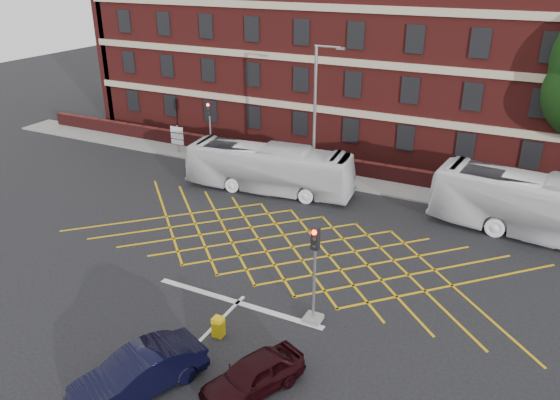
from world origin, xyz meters
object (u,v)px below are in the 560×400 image
at_px(car_maroon, 253,375).
at_px(traffic_light_near, 314,284).
at_px(traffic_light_far, 211,137).
at_px(bus_left, 269,168).
at_px(car_navy, 139,373).
at_px(street_lamp, 315,141).
at_px(direction_signs, 177,136).
at_px(utility_cabinet, 218,327).
at_px(bus_right, 551,209).

xyz_separation_m(car_maroon, traffic_light_near, (0.27, 4.52, 1.12)).
bearing_deg(traffic_light_far, bus_left, -26.69).
height_order(car_navy, street_lamp, street_lamp).
relative_size(car_maroon, direction_signs, 1.72).
distance_m(bus_left, car_maroon, 17.61).
height_order(car_navy, utility_cabinet, car_navy).
bearing_deg(street_lamp, car_navy, -84.29).
relative_size(bus_left, bus_right, 0.88).
bearing_deg(street_lamp, car_maroon, -73.07).
bearing_deg(traffic_light_near, car_navy, -120.70).
bearing_deg(street_lamp, bus_right, -4.44).
xyz_separation_m(car_maroon, direction_signs, (-17.07, 18.99, 0.73)).
xyz_separation_m(bus_left, traffic_light_near, (7.95, -11.30, 0.27)).
relative_size(bus_right, street_lamp, 1.36).
height_order(car_navy, traffic_light_near, traffic_light_near).
xyz_separation_m(car_navy, street_lamp, (-1.94, 19.42, 2.31)).
distance_m(car_maroon, street_lamp, 18.64).
xyz_separation_m(direction_signs, utility_cabinet, (14.42, -17.02, -0.96)).
bearing_deg(direction_signs, car_navy, -56.68).
height_order(bus_right, traffic_light_near, traffic_light_near).
bearing_deg(direction_signs, street_lamp, -6.38).
bearing_deg(street_lamp, utility_cabinet, -80.14).
xyz_separation_m(bus_left, bus_right, (16.06, 0.79, 0.20)).
distance_m(traffic_light_near, utility_cabinet, 4.10).
height_order(bus_left, traffic_light_near, traffic_light_near).
relative_size(bus_left, car_navy, 2.31).
height_order(bus_left, car_maroon, bus_left).
distance_m(bus_left, bus_right, 16.08).
distance_m(direction_signs, utility_cabinet, 22.32).
bearing_deg(bus_right, utility_cabinet, 148.59).
bearing_deg(car_maroon, traffic_light_near, 110.89).
distance_m(bus_left, car_navy, 18.08).
bearing_deg(bus_left, car_navy, -172.42).
height_order(traffic_light_near, utility_cabinet, traffic_light_near).
height_order(car_navy, traffic_light_far, traffic_light_far).
bearing_deg(bus_right, traffic_light_near, 151.75).
height_order(car_navy, car_maroon, car_navy).
bearing_deg(utility_cabinet, traffic_light_near, 41.06).
distance_m(car_maroon, traffic_light_near, 4.66).
bearing_deg(utility_cabinet, street_lamp, 99.86).
xyz_separation_m(car_navy, utility_cabinet, (0.79, 3.71, -0.35)).
relative_size(car_maroon, traffic_light_far, 0.89).
height_order(traffic_light_far, utility_cabinet, traffic_light_far).
xyz_separation_m(car_maroon, street_lamp, (-5.38, 17.68, 2.43)).
bearing_deg(utility_cabinet, direction_signs, 130.27).
relative_size(car_navy, traffic_light_far, 1.09).
distance_m(traffic_light_far, direction_signs, 2.96).
relative_size(traffic_light_far, utility_cabinet, 5.11).
xyz_separation_m(traffic_light_far, street_lamp, (8.75, -1.38, 1.31)).
distance_m(car_maroon, utility_cabinet, 3.31).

